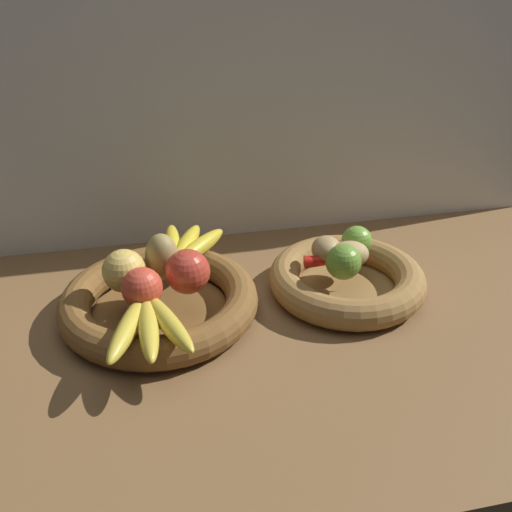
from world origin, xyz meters
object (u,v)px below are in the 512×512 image
(apple_golden_left, at_px, (124,271))
(banana_bunch_back, at_px, (185,247))
(apple_red_right, at_px, (188,272))
(apple_red_front, at_px, (142,288))
(potato_large, at_px, (349,254))
(potato_oblong, at_px, (326,249))
(lime_near, at_px, (343,262))
(banana_bunch_front, at_px, (148,323))
(pear_brown, at_px, (162,257))
(lime_far, at_px, (357,241))
(chili_pepper, at_px, (340,260))
(fruit_bowl_left, at_px, (160,301))
(fruit_bowl_right, at_px, (347,279))

(apple_golden_left, height_order, banana_bunch_back, apple_golden_left)
(apple_red_right, height_order, apple_red_front, apple_red_right)
(potato_large, xyz_separation_m, potato_oblong, (-0.03, 0.03, -0.00))
(potato_large, bearing_deg, lime_near, -123.69)
(banana_bunch_front, height_order, banana_bunch_back, same)
(banana_bunch_front, height_order, potato_large, potato_large)
(banana_bunch_back, distance_m, potato_large, 0.30)
(apple_golden_left, xyz_separation_m, apple_red_right, (0.10, -0.03, 0.00))
(pear_brown, distance_m, potato_large, 0.33)
(potato_oblong, relative_size, lime_far, 1.10)
(apple_golden_left, height_order, lime_near, apple_golden_left)
(potato_large, distance_m, chili_pepper, 0.02)
(fruit_bowl_left, distance_m, potato_oblong, 0.31)
(pear_brown, bearing_deg, banana_bunch_back, 59.40)
(apple_red_front, height_order, chili_pepper, apple_red_front)
(apple_golden_left, relative_size, potato_large, 1.01)
(fruit_bowl_left, distance_m, potato_large, 0.34)
(fruit_bowl_left, bearing_deg, potato_large, 0.00)
(apple_red_front, height_order, lime_near, apple_red_front)
(potato_oblong, bearing_deg, fruit_bowl_left, -175.12)
(potato_large, bearing_deg, pear_brown, 175.10)
(lime_far, height_order, chili_pepper, lime_far)
(fruit_bowl_left, height_order, potato_large, potato_large)
(fruit_bowl_left, height_order, apple_golden_left, apple_golden_left)
(potato_large, bearing_deg, fruit_bowl_left, -180.00)
(apple_red_right, distance_m, lime_near, 0.26)
(apple_red_right, bearing_deg, chili_pepper, 5.51)
(banana_bunch_back, bearing_deg, apple_red_right, -93.22)
(banana_bunch_front, xyz_separation_m, potato_large, (0.36, 0.12, 0.01))
(apple_red_right, bearing_deg, lime_far, 10.49)
(apple_red_right, bearing_deg, potato_large, 4.47)
(fruit_bowl_left, relative_size, banana_bunch_back, 1.94)
(apple_red_front, xyz_separation_m, potato_large, (0.36, 0.05, -0.01))
(potato_oblong, relative_size, lime_near, 1.01)
(potato_oblong, xyz_separation_m, chili_pepper, (0.02, -0.02, -0.01))
(fruit_bowl_right, height_order, lime_near, lime_near)
(potato_large, xyz_separation_m, chili_pepper, (-0.01, 0.00, -0.01))
(potato_oblong, bearing_deg, potato_large, -37.87)
(potato_oblong, bearing_deg, apple_red_right, -169.22)
(lime_near, bearing_deg, lime_far, 54.16)
(apple_red_right, distance_m, pear_brown, 0.06)
(pear_brown, relative_size, banana_bunch_front, 0.45)
(lime_near, xyz_separation_m, chili_pepper, (0.01, 0.04, -0.02))
(lime_near, xyz_separation_m, lime_far, (0.05, 0.07, -0.00))
(potato_oblong, xyz_separation_m, lime_far, (0.06, 0.01, 0.00))
(apple_red_right, relative_size, apple_red_front, 1.13)
(banana_bunch_back, bearing_deg, lime_far, -12.34)
(fruit_bowl_right, bearing_deg, potato_oblong, 142.13)
(banana_bunch_back, height_order, potato_large, potato_large)
(apple_red_right, height_order, pear_brown, pear_brown)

